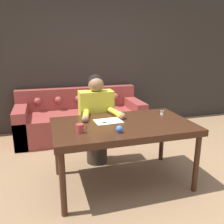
# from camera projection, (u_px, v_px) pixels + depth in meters

# --- Properties ---
(ground_plane) EXTENTS (16.00, 16.00, 0.00)m
(ground_plane) POSITION_uv_depth(u_px,v_px,m) (135.00, 183.00, 2.77)
(ground_plane) COLOR #846647
(wall_back) EXTENTS (8.00, 0.06, 2.60)m
(wall_back) POSITION_uv_depth(u_px,v_px,m) (93.00, 60.00, 4.45)
(wall_back) COLOR #2D2823
(wall_back) RESTS_ON ground_plane
(dining_table) EXTENTS (1.54, 0.90, 0.73)m
(dining_table) POSITION_uv_depth(u_px,v_px,m) (123.00, 129.00, 2.63)
(dining_table) COLOR #381E11
(dining_table) RESTS_ON ground_plane
(couch) EXTENTS (2.16, 0.90, 0.81)m
(couch) POSITION_uv_depth(u_px,v_px,m) (81.00, 119.00, 4.21)
(couch) COLOR brown
(couch) RESTS_ON ground_plane
(person) EXTENTS (0.52, 0.61, 1.20)m
(person) POSITION_uv_depth(u_px,v_px,m) (97.00, 120.00, 3.12)
(person) COLOR #33281E
(person) RESTS_ON ground_plane
(pattern_paper_main) EXTENTS (0.31, 0.24, 0.00)m
(pattern_paper_main) POSITION_uv_depth(u_px,v_px,m) (108.00, 121.00, 2.68)
(pattern_paper_main) COLOR beige
(pattern_paper_main) RESTS_ON dining_table
(scissors) EXTENTS (0.21, 0.07, 0.01)m
(scissors) POSITION_uv_depth(u_px,v_px,m) (107.00, 122.00, 2.64)
(scissors) COLOR silver
(scissors) RESTS_ON dining_table
(mug) EXTENTS (0.11, 0.08, 0.09)m
(mug) POSITION_uv_depth(u_px,v_px,m) (80.00, 129.00, 2.31)
(mug) COLOR #9E3833
(mug) RESTS_ON dining_table
(thread_spool) EXTENTS (0.04, 0.04, 0.05)m
(thread_spool) POSITION_uv_depth(u_px,v_px,m) (162.00, 112.00, 2.95)
(thread_spool) COLOR beige
(thread_spool) RESTS_ON dining_table
(pin_cushion) EXTENTS (0.07, 0.07, 0.07)m
(pin_cushion) POSITION_uv_depth(u_px,v_px,m) (119.00, 129.00, 2.32)
(pin_cushion) COLOR #4C3828
(pin_cushion) RESTS_ON dining_table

